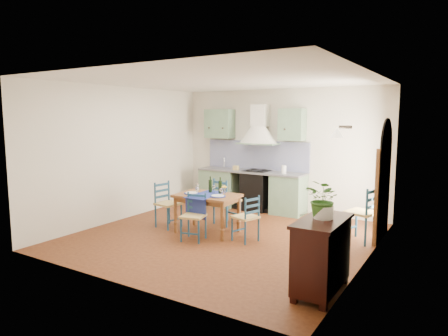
{
  "coord_description": "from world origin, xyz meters",
  "views": [
    {
      "loc": [
        3.72,
        -6.03,
        2.17
      ],
      "look_at": [
        -0.18,
        0.3,
        1.21
      ],
      "focal_mm": 32.0,
      "sensor_mm": 36.0,
      "label": 1
    }
  ],
  "objects": [
    {
      "name": "floor",
      "position": [
        0.0,
        0.0,
        0.0
      ],
      "size": [
        5.0,
        5.0,
        0.0
      ],
      "primitive_type": "plane",
      "color": "#3F1D0D",
      "rests_on": "ground"
    },
    {
      "name": "back_wall",
      "position": [
        -0.47,
        2.29,
        1.05
      ],
      "size": [
        5.0,
        0.96,
        2.8
      ],
      "color": "beige",
      "rests_on": "ground"
    },
    {
      "name": "right_wall",
      "position": [
        2.5,
        0.28,
        1.34
      ],
      "size": [
        0.26,
        5.0,
        2.8
      ],
      "color": "beige",
      "rests_on": "ground"
    },
    {
      "name": "left_wall",
      "position": [
        -2.5,
        0.0,
        1.4
      ],
      "size": [
        0.04,
        5.0,
        2.8
      ],
      "primitive_type": "cube",
      "color": "beige",
      "rests_on": "ground"
    },
    {
      "name": "ceiling",
      "position": [
        0.0,
        0.0,
        2.8
      ],
      "size": [
        5.0,
        5.0,
        0.01
      ],
      "primitive_type": "cube",
      "color": "silver",
      "rests_on": "back_wall"
    },
    {
      "name": "dining_table",
      "position": [
        -0.39,
        0.04,
        0.65
      ],
      "size": [
        1.17,
        0.89,
        1.05
      ],
      "color": "brown",
      "rests_on": "ground"
    },
    {
      "name": "chair_near",
      "position": [
        -0.33,
        -0.46,
        0.43
      ],
      "size": [
        0.47,
        0.47,
        0.83
      ],
      "color": "navy",
      "rests_on": "ground"
    },
    {
      "name": "chair_far",
      "position": [
        -0.4,
        0.72,
        0.48
      ],
      "size": [
        0.54,
        0.54,
        0.94
      ],
      "color": "navy",
      "rests_on": "ground"
    },
    {
      "name": "chair_left",
      "position": [
        -1.28,
        -0.05,
        0.46
      ],
      "size": [
        0.47,
        0.47,
        0.89
      ],
      "color": "navy",
      "rests_on": "ground"
    },
    {
      "name": "chair_right",
      "position": [
        0.5,
        -0.05,
        0.42
      ],
      "size": [
        0.48,
        0.48,
        0.82
      ],
      "color": "navy",
      "rests_on": "ground"
    },
    {
      "name": "chair_spare",
      "position": [
        2.23,
        0.99,
        0.51
      ],
      "size": [
        0.57,
        0.57,
        0.98
      ],
      "color": "navy",
      "rests_on": "ground"
    },
    {
      "name": "sideboard",
      "position": [
        2.26,
        -1.37,
        0.51
      ],
      "size": [
        0.5,
        1.05,
        0.94
      ],
      "color": "black",
      "rests_on": "ground"
    },
    {
      "name": "potted_plant",
      "position": [
        2.26,
        -1.33,
        1.17
      ],
      "size": [
        0.55,
        0.52,
        0.48
      ],
      "primitive_type": "imported",
      "rotation": [
        0.0,
        0.0,
        -0.43
      ],
      "color": "#326924",
      "rests_on": "sideboard"
    }
  ]
}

